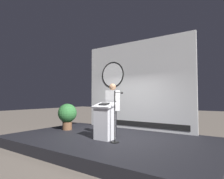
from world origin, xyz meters
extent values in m
plane|color=#6B6056|center=(0.00, 0.00, 0.00)|extent=(40.00, 40.00, 0.00)
cube|color=black|center=(0.00, 0.00, 0.15)|extent=(6.40, 4.00, 0.30)
cube|color=silver|center=(0.00, 1.85, 2.06)|extent=(4.56, 0.10, 3.53)
cylinder|color=black|center=(-1.09, 1.80, 2.54)|extent=(1.13, 0.02, 1.13)
cylinder|color=white|center=(-1.09, 1.79, 2.54)|extent=(1.01, 0.02, 1.01)
cube|color=black|center=(0.00, 1.79, 0.52)|extent=(4.11, 0.02, 0.20)
cube|color=silver|center=(0.07, -0.35, 0.79)|extent=(0.52, 0.40, 0.99)
cube|color=silver|center=(0.07, -0.35, 1.32)|extent=(0.64, 0.50, 0.17)
cube|color=black|center=(0.07, -0.37, 1.36)|extent=(0.28, 0.20, 0.07)
cylinder|color=black|center=(0.04, 0.13, 0.72)|extent=(0.26, 0.26, 0.83)
cube|color=white|center=(0.04, 0.13, 1.46)|extent=(0.40, 0.24, 0.66)
sphere|color=#997051|center=(0.04, 0.13, 1.90)|extent=(0.22, 0.22, 0.22)
cylinder|color=black|center=(0.54, -0.50, 0.31)|extent=(0.24, 0.24, 0.02)
cylinder|color=black|center=(0.54, -0.50, 1.02)|extent=(0.03, 0.03, 1.44)
cylinder|color=black|center=(0.54, -0.30, 1.69)|extent=(0.02, 0.40, 0.02)
sphere|color=#262626|center=(0.54, -0.10, 1.69)|extent=(0.07, 0.07, 0.07)
cylinder|color=brown|center=(-2.16, 0.21, 0.45)|extent=(0.36, 0.36, 0.30)
sphere|color=#2D6B33|center=(-2.16, 0.21, 0.95)|extent=(0.73, 0.73, 0.73)
camera|label=1|loc=(3.46, -4.90, 1.54)|focal=30.16mm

